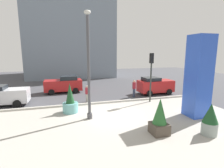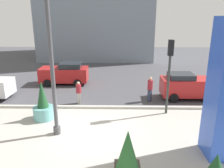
# 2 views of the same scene
# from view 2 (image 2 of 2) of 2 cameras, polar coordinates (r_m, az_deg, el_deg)

# --- Properties ---
(ground_plane) EXTENTS (60.00, 60.00, 0.00)m
(ground_plane) POSITION_cam_2_polar(r_m,az_deg,el_deg) (15.36, -3.45, -4.96)
(ground_plane) COLOR #47474C
(plaza_pavement) EXTENTS (18.00, 10.00, 0.02)m
(plaza_pavement) POSITION_cam_2_polar(r_m,az_deg,el_deg) (10.06, -6.22, -17.73)
(plaza_pavement) COLOR #ADA89E
(plaza_pavement) RESTS_ON ground_plane
(curb_strip) EXTENTS (18.00, 0.24, 0.16)m
(curb_strip) POSITION_cam_2_polar(r_m,az_deg,el_deg) (14.51, -3.73, -5.96)
(curb_strip) COLOR #B7B2A8
(curb_strip) RESTS_ON ground_plane
(lamp_post) EXTENTS (0.44, 0.44, 7.17)m
(lamp_post) POSITION_cam_2_polar(r_m,az_deg,el_deg) (10.66, -15.21, 4.37)
(lamp_post) COLOR #4C4C51
(lamp_post) RESTS_ON ground_plane
(potted_plant_mid_plaza) EXTENTS (0.93, 0.93, 2.08)m
(potted_plant_mid_plaza) POSITION_cam_2_polar(r_m,az_deg,el_deg) (8.13, 4.02, -18.76)
(potted_plant_mid_plaza) COLOR #4C4238
(potted_plant_mid_plaza) RESTS_ON ground_plane
(potted_plant_by_pillar) EXTENTS (1.17, 1.17, 2.29)m
(potted_plant_by_pillar) POSITION_cam_2_polar(r_m,az_deg,el_deg) (13.35, -17.35, -5.36)
(potted_plant_by_pillar) COLOR #6BB2B2
(potted_plant_by_pillar) RESTS_ON ground_plane
(traffic_light_corner) EXTENTS (0.28, 0.42, 4.48)m
(traffic_light_corner) POSITION_cam_2_polar(r_m,az_deg,el_deg) (13.29, 14.60, 4.72)
(traffic_light_corner) COLOR #333833
(traffic_light_corner) RESTS_ON ground_plane
(car_passing_lane) EXTENTS (3.82, 1.96, 1.86)m
(car_passing_lane) POSITION_cam_2_polar(r_m,az_deg,el_deg) (16.86, 18.81, -0.45)
(car_passing_lane) COLOR red
(car_passing_lane) RESTS_ON ground_plane
(car_far_lane) EXTENTS (4.14, 2.08, 1.89)m
(car_far_lane) POSITION_cam_2_polar(r_m,az_deg,el_deg) (19.97, -12.02, 2.69)
(car_far_lane) COLOR red
(car_far_lane) RESTS_ON ground_plane
(pedestrian_by_curb) EXTENTS (0.41, 0.41, 1.56)m
(pedestrian_by_curb) POSITION_cam_2_polar(r_m,az_deg,el_deg) (15.19, -8.58, -1.93)
(pedestrian_by_curb) COLOR #B2AD9E
(pedestrian_by_curb) RESTS_ON ground_plane
(pedestrian_on_sidewalk) EXTENTS (0.50, 0.50, 1.77)m
(pedestrian_on_sidewalk) POSITION_cam_2_polar(r_m,az_deg,el_deg) (15.61, 9.76, -0.97)
(pedestrian_on_sidewalk) COLOR #33384C
(pedestrian_on_sidewalk) RESTS_ON ground_plane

